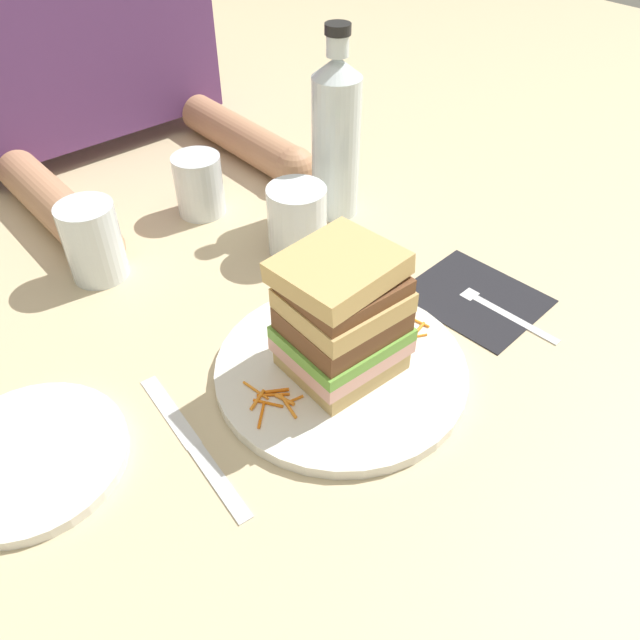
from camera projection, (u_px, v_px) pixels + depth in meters
ground_plane at (330, 381)px, 0.65m from camera, size 3.00×3.00×0.00m
main_plate at (339, 368)px, 0.65m from camera, size 0.26×0.26×0.01m
sandwich at (340, 316)px, 0.60m from camera, size 0.11×0.10×0.14m
carrot_shred_0 at (294, 400)px, 0.61m from camera, size 0.02×0.01×0.00m
carrot_shred_1 at (288, 406)px, 0.60m from camera, size 0.01×0.03×0.00m
carrot_shred_2 at (256, 390)px, 0.62m from camera, size 0.01×0.03×0.00m
carrot_shred_3 at (284, 399)px, 0.61m from camera, size 0.01×0.02×0.00m
carrot_shred_4 at (277, 391)px, 0.62m from camera, size 0.02×0.02×0.00m
carrot_shred_5 at (268, 403)px, 0.60m from camera, size 0.02×0.03×0.00m
carrot_shred_6 at (273, 395)px, 0.61m from camera, size 0.03×0.02×0.00m
carrot_shred_7 at (265, 418)px, 0.59m from camera, size 0.03×0.02×0.00m
carrot_shred_8 at (258, 400)px, 0.61m from camera, size 0.03×0.01×0.00m
carrot_shred_9 at (388, 324)px, 0.69m from camera, size 0.01×0.03×0.00m
carrot_shred_10 at (402, 313)px, 0.70m from camera, size 0.02×0.02×0.00m
carrot_shred_11 at (414, 337)px, 0.67m from camera, size 0.03×0.02×0.00m
carrot_shred_12 at (418, 321)px, 0.69m from camera, size 0.01×0.03×0.00m
carrot_shred_13 at (407, 338)px, 0.67m from camera, size 0.02×0.02×0.00m
carrot_shred_14 at (402, 341)px, 0.67m from camera, size 0.01×0.03×0.00m
carrot_shred_15 at (418, 330)px, 0.68m from camera, size 0.03×0.01×0.00m
carrot_shred_16 at (385, 335)px, 0.68m from camera, size 0.01×0.02×0.00m
carrot_shred_17 at (386, 318)px, 0.70m from camera, size 0.02×0.02×0.00m
napkin_dark at (475, 297)px, 0.75m from camera, size 0.14×0.16×0.00m
fork at (492, 304)px, 0.73m from camera, size 0.02×0.17×0.00m
knife at (195, 447)px, 0.58m from camera, size 0.03×0.20×0.00m
juice_glass at (297, 223)px, 0.79m from camera, size 0.08×0.08×0.09m
water_bottle at (336, 137)px, 0.82m from camera, size 0.06×0.06×0.25m
empty_tumbler_0 at (93, 242)px, 0.75m from camera, size 0.07×0.07×0.10m
empty_tumbler_1 at (199, 185)px, 0.86m from camera, size 0.07×0.07×0.08m
side_plate at (30, 458)px, 0.57m from camera, size 0.18×0.18×0.01m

